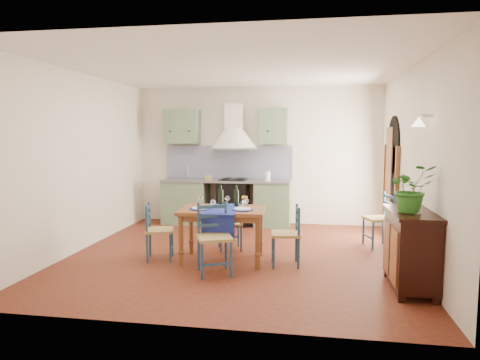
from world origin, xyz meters
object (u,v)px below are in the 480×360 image
Objects in this scene: dining_table at (223,215)px; sideboard at (410,247)px; chair_near at (214,238)px; potted_plant at (411,189)px.

dining_table is 2.54m from sideboard.
potted_plant is (2.37, -0.28, 0.73)m from chair_near.
dining_table is at bearing 90.22° from chair_near.
potted_plant is (2.37, -0.85, 0.53)m from dining_table.
sideboard is 0.71m from potted_plant.
chair_near is 0.88× the size of sideboard.
dining_table reaches higher than chair_near.
potted_plant is at bearing -6.64° from chair_near.
potted_plant reaches higher than chair_near.
sideboard is at bearing -4.40° from chair_near.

